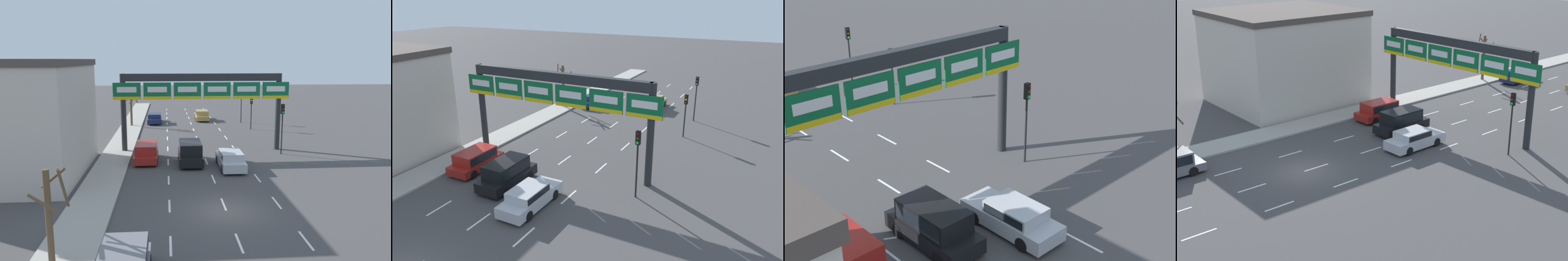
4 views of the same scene
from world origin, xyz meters
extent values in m
cube|color=white|center=(-3.30, 11.00, 0.01)|extent=(0.12, 2.00, 0.01)
cube|color=white|center=(-3.30, 16.00, 0.01)|extent=(0.12, 2.00, 0.01)
cube|color=white|center=(-3.30, 21.00, 0.01)|extent=(0.12, 2.00, 0.01)
cube|color=white|center=(0.00, 11.00, 0.01)|extent=(0.12, 2.00, 0.01)
cube|color=white|center=(0.00, 16.00, 0.01)|extent=(0.12, 2.00, 0.01)
cube|color=white|center=(0.00, 21.00, 0.01)|extent=(0.12, 2.00, 0.01)
cube|color=white|center=(0.00, 26.00, 0.01)|extent=(0.12, 2.00, 0.01)
cube|color=white|center=(3.30, 6.00, 0.01)|extent=(0.12, 2.00, 0.01)
cube|color=white|center=(3.30, 11.00, 0.01)|extent=(0.12, 2.00, 0.01)
cube|color=white|center=(3.30, 16.00, 0.01)|extent=(0.12, 2.00, 0.01)
cube|color=white|center=(3.30, 21.00, 0.01)|extent=(0.12, 2.00, 0.01)
cube|color=white|center=(3.30, 26.00, 0.01)|extent=(0.12, 2.00, 0.01)
cube|color=white|center=(3.30, 31.00, 0.01)|extent=(0.12, 2.00, 0.01)
cylinder|color=#232628|center=(7.40, 15.06, 3.70)|extent=(0.52, 0.52, 7.40)
cube|color=#232628|center=(0.00, 15.06, 7.05)|extent=(14.80, 0.60, 0.70)
cube|color=#0C6033|center=(-4.20, 14.72, 5.81)|extent=(2.55, 0.08, 1.57)
cube|color=white|center=(-4.20, 14.68, 5.95)|extent=(1.78, 0.02, 0.50)
cube|color=yellow|center=(-4.20, 14.68, 5.17)|extent=(2.50, 0.02, 0.28)
cube|color=#0C6033|center=(-1.40, 14.72, 5.81)|extent=(2.55, 0.08, 1.57)
cube|color=white|center=(-1.40, 14.68, 5.95)|extent=(1.78, 0.02, 0.50)
cube|color=yellow|center=(-1.40, 14.68, 5.17)|extent=(2.50, 0.02, 0.28)
cube|color=#0C6033|center=(1.40, 14.72, 5.81)|extent=(2.55, 0.08, 1.57)
cube|color=white|center=(1.40, 14.68, 5.95)|extent=(1.78, 0.02, 0.50)
cube|color=yellow|center=(1.40, 14.68, 5.17)|extent=(2.50, 0.02, 0.28)
cube|color=#0C6033|center=(4.20, 14.72, 5.81)|extent=(2.55, 0.08, 1.57)
cube|color=white|center=(4.20, 14.68, 5.95)|extent=(1.78, 0.02, 0.50)
cube|color=yellow|center=(4.20, 14.68, 5.17)|extent=(2.50, 0.02, 0.28)
cube|color=#0C6033|center=(7.00, 14.72, 5.81)|extent=(2.55, 0.08, 1.57)
cube|color=white|center=(7.00, 14.68, 5.95)|extent=(1.78, 0.02, 0.50)
cube|color=yellow|center=(7.00, 14.68, 5.17)|extent=(2.50, 0.02, 0.28)
cube|color=#B7B7BC|center=(1.74, 8.90, 0.55)|extent=(1.84, 4.86, 0.70)
cube|color=#B7B7BC|center=(1.74, 8.61, 1.17)|extent=(1.69, 2.53, 0.54)
cube|color=black|center=(1.74, 8.61, 1.17)|extent=(1.73, 2.33, 0.39)
cylinder|color=black|center=(0.91, 10.36, 0.33)|extent=(0.22, 0.66, 0.66)
cylinder|color=black|center=(2.57, 10.36, 0.33)|extent=(0.22, 0.66, 0.66)
cylinder|color=black|center=(0.91, 7.45, 0.33)|extent=(0.22, 0.66, 0.66)
cylinder|color=black|center=(2.57, 7.45, 0.33)|extent=(0.22, 0.66, 0.66)
cylinder|color=black|center=(2.58, 32.38, 0.33)|extent=(0.22, 0.66, 0.66)
cube|color=maroon|center=(-5.16, 11.43, 0.51)|extent=(1.92, 4.34, 0.62)
cube|color=maroon|center=(-5.16, 11.39, 1.21)|extent=(1.77, 3.04, 0.79)
cube|color=black|center=(-5.16, 11.39, 1.21)|extent=(1.81, 2.80, 0.57)
cylinder|color=black|center=(-6.04, 12.74, 0.33)|extent=(0.22, 0.66, 0.66)
cylinder|color=black|center=(-4.29, 12.74, 0.33)|extent=(0.22, 0.66, 0.66)
cube|color=black|center=(-1.42, 10.50, 0.57)|extent=(1.93, 4.61, 0.74)
cube|color=black|center=(-1.42, 10.45, 1.41)|extent=(1.78, 3.23, 0.95)
cube|color=black|center=(-1.42, 10.45, 1.41)|extent=(1.82, 2.97, 0.68)
cylinder|color=black|center=(-2.30, 11.88, 0.33)|extent=(0.22, 0.66, 0.66)
cylinder|color=black|center=(-0.54, 11.88, 0.33)|extent=(0.22, 0.66, 0.66)
cylinder|color=black|center=(-2.30, 9.12, 0.33)|extent=(0.22, 0.66, 0.66)
cylinder|color=black|center=(-0.54, 9.12, 0.33)|extent=(0.22, 0.66, 0.66)
cylinder|color=black|center=(7.01, 31.12, 1.93)|extent=(0.12, 0.12, 3.86)
cube|color=black|center=(7.01, 31.12, 4.31)|extent=(0.30, 0.24, 0.90)
sphere|color=#3D0E0C|center=(7.01, 30.99, 4.61)|extent=(0.20, 0.20, 0.20)
sphere|color=#412F0C|center=(7.01, 30.99, 4.31)|extent=(0.20, 0.20, 0.20)
sphere|color=green|center=(7.01, 30.99, 4.01)|extent=(0.20, 0.20, 0.20)
cylinder|color=black|center=(7.25, 13.07, 1.89)|extent=(0.12, 0.12, 3.78)
cube|color=black|center=(7.25, 13.07, 4.23)|extent=(0.30, 0.24, 0.90)
sphere|color=#3D0E0C|center=(7.25, 12.94, 4.53)|extent=(0.20, 0.20, 0.20)
sphere|color=#412F0C|center=(7.25, 12.94, 4.23)|extent=(0.20, 0.20, 0.20)
sphere|color=green|center=(7.25, 12.94, 3.93)|extent=(0.20, 0.20, 0.20)
cylinder|color=black|center=(7.23, 25.81, 1.61)|extent=(0.12, 0.12, 3.22)
cube|color=black|center=(7.23, 25.81, 3.67)|extent=(0.30, 0.24, 0.90)
sphere|color=#3D0E0C|center=(7.23, 25.68, 3.97)|extent=(0.20, 0.20, 0.20)
sphere|color=gold|center=(7.23, 25.68, 3.67)|extent=(0.20, 0.20, 0.20)
sphere|color=#0E3515|center=(7.23, 25.68, 3.37)|extent=(0.20, 0.20, 0.20)
camera|label=1|loc=(-3.44, -20.80, 8.70)|focal=35.00mm
camera|label=2|loc=(14.76, -8.33, 12.84)|focal=35.00mm
camera|label=3|loc=(-13.56, -5.30, 13.93)|focal=50.00mm
camera|label=4|loc=(28.80, -18.70, 15.06)|focal=50.00mm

